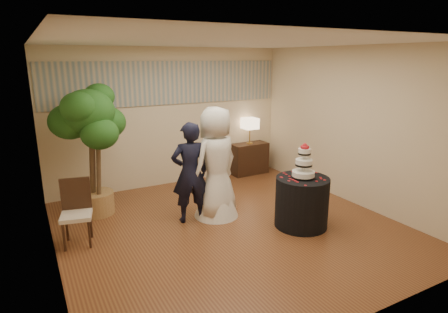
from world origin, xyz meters
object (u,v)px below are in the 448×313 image
bride (216,163)px  cake_table (302,202)px  side_chair (76,214)px  console (249,159)px  ficus_tree (92,150)px  wedding_cake (304,161)px  groom (190,173)px  table_lamp (250,131)px

bride → cake_table: bearing=116.9°
side_chair → console: bearing=36.3°
bride → ficus_tree: size_ratio=0.83×
console → wedding_cake: bearing=-107.3°
bride → ficus_tree: (-1.76, 1.05, 0.19)m
console → cake_table: bearing=-107.3°
bride → cake_table: (1.00, -0.99, -0.53)m
bride → cake_table: 1.50m
console → ficus_tree: ficus_tree is taller
groom → bride: bride is taller
cake_table → side_chair: side_chair is taller
cake_table → wedding_cake: (0.00, 0.00, 0.67)m
cake_table → console: (0.77, 2.75, -0.04)m
groom → ficus_tree: 1.69m
console → table_lamp: table_lamp is taller
cake_table → side_chair: 3.35m
wedding_cake → ficus_tree: 3.43m
bride → table_lamp: (1.77, 1.76, 0.07)m
table_lamp → console: bearing=0.0°
groom → console: 2.86m
cake_table → console: cake_table is taller
groom → cake_table: size_ratio=1.98×
cake_table → ficus_tree: size_ratio=0.37×
bride → ficus_tree: ficus_tree is taller
table_lamp → cake_table: bearing=-105.6°
groom → table_lamp: (2.22, 1.74, 0.18)m
groom → side_chair: 1.77m
ficus_tree → bride: bearing=-30.9°
bride → wedding_cake: 1.41m
groom → cake_table: (1.45, -1.02, -0.42)m
groom → table_lamp: groom is taller
groom → cake_table: 1.82m
wedding_cake → side_chair: bearing=162.0°
bride → side_chair: bride is taller
bride → console: (1.77, 1.76, -0.57)m
console → table_lamp: size_ratio=1.47×
console → side_chair: 4.31m
table_lamp → side_chair: size_ratio=0.62×
console → side_chair: size_ratio=0.91×
groom → side_chair: bearing=7.2°
ficus_tree → cake_table: bearing=-36.6°
console → table_lamp: (0.00, 0.00, 0.64)m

